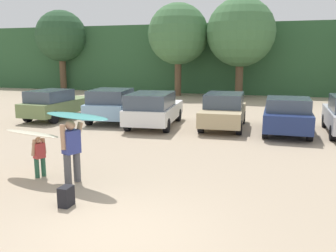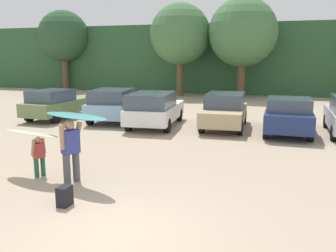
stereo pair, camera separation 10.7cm
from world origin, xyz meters
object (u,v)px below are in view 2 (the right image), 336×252
(backpack_dropped, at_px, (65,196))
(parked_car_sky_blue, at_px, (115,104))
(parked_car_white, at_px, (154,109))
(parked_car_navy, at_px, (288,115))
(person_adult, at_px, (71,148))
(surfboard_teal, at_px, (75,116))
(parked_car_olive_green, at_px, (57,104))
(parked_car_tan, at_px, (225,110))
(person_child, at_px, (39,154))
(surfboard_cream, at_px, (31,133))

(backpack_dropped, bearing_deg, parked_car_sky_blue, 109.63)
(parked_car_white, height_order, parked_car_navy, parked_car_white)
(person_adult, xyz_separation_m, surfboard_teal, (0.10, 0.13, 0.82))
(parked_car_olive_green, bearing_deg, parked_car_white, -93.71)
(parked_car_sky_blue, height_order, parked_car_white, parked_car_sky_blue)
(parked_car_olive_green, relative_size, parked_car_navy, 1.09)
(parked_car_tan, xyz_separation_m, person_child, (-3.75, -8.46, -0.19))
(parked_car_olive_green, height_order, parked_car_tan, parked_car_tan)
(surfboard_teal, bearing_deg, backpack_dropped, 128.40)
(parked_car_white, relative_size, person_child, 4.10)
(parked_car_white, relative_size, parked_car_tan, 1.09)
(person_adult, distance_m, person_child, 1.15)
(parked_car_tan, xyz_separation_m, surfboard_cream, (-3.90, -8.54, 0.41))
(surfboard_teal, bearing_deg, person_child, 16.74)
(parked_car_white, height_order, backpack_dropped, parked_car_white)
(parked_car_tan, xyz_separation_m, surfboard_teal, (-2.55, -8.48, 0.93))
(parked_car_olive_green, xyz_separation_m, surfboard_cream, (4.88, -8.41, 0.43))
(parked_car_white, bearing_deg, backpack_dropped, -178.08)
(parked_car_sky_blue, height_order, person_adult, same)
(parked_car_sky_blue, xyz_separation_m, parked_car_white, (2.38, -0.74, -0.01))
(person_child, relative_size, surfboard_teal, 0.49)
(backpack_dropped, bearing_deg, parked_car_olive_green, 124.60)
(parked_car_sky_blue, bearing_deg, parked_car_navy, -100.70)
(parked_car_white, bearing_deg, parked_car_tan, -82.65)
(parked_car_olive_green, bearing_deg, person_child, -146.63)
(parked_car_sky_blue, relative_size, backpack_dropped, 9.52)
(person_child, height_order, surfboard_cream, surfboard_cream)
(parked_car_sky_blue, distance_m, surfboard_cream, 8.73)
(person_child, distance_m, backpack_dropped, 2.40)
(parked_car_sky_blue, height_order, surfboard_cream, parked_car_sky_blue)
(person_adult, relative_size, surfboard_teal, 0.73)
(parked_car_white, height_order, surfboard_teal, surfboard_teal)
(parked_car_navy, relative_size, person_adult, 2.50)
(parked_car_sky_blue, distance_m, backpack_dropped, 10.67)
(surfboard_teal, bearing_deg, parked_car_white, -68.15)
(person_child, xyz_separation_m, surfboard_teal, (1.20, -0.01, 1.12))
(person_adult, height_order, surfboard_cream, person_adult)
(parked_car_navy, bearing_deg, parked_car_sky_blue, 86.05)
(parked_car_olive_green, height_order, person_child, parked_car_olive_green)
(parked_car_tan, relative_size, person_adult, 2.53)
(person_adult, xyz_separation_m, backpack_dropped, (0.69, -1.40, -0.71))
(parked_car_navy, height_order, surfboard_cream, parked_car_navy)
(person_child, bearing_deg, parked_car_white, -69.92)
(person_adult, bearing_deg, backpack_dropped, 140.60)
(surfboard_teal, relative_size, surfboard_cream, 1.09)
(parked_car_olive_green, bearing_deg, person_adult, -141.88)
(parked_car_sky_blue, distance_m, parked_car_white, 2.49)
(person_child, bearing_deg, parked_car_navy, -104.92)
(surfboard_cream, bearing_deg, parked_car_white, -81.35)
(parked_car_white, distance_m, surfboard_teal, 7.84)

